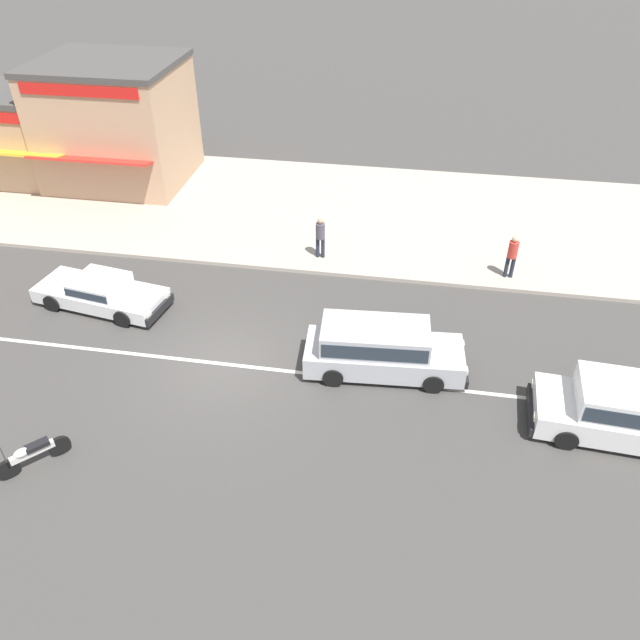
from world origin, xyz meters
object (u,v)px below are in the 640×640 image
minivan_white_5 (627,409)px  shopfront_mid_block (49,130)px  sedan_white_0 (101,292)px  pedestrian_near_clock (320,235)px  pedestrian_mid_kerb (512,254)px  shopfront_corner_warung (116,122)px  motorcycle_0 (32,454)px  minivan_silver_3 (380,347)px

minivan_white_5 → shopfront_mid_block: shopfront_mid_block is taller
sedan_white_0 → pedestrian_near_clock: 8.02m
pedestrian_mid_kerb → minivan_white_5: bearing=-71.5°
shopfront_corner_warung → shopfront_mid_block: shopfront_corner_warung is taller
minivan_white_5 → pedestrian_near_clock: 11.92m
sedan_white_0 → motorcycle_0: (1.42, -6.90, -0.11)m
motorcycle_0 → minivan_silver_3: bearing=32.1°
minivan_silver_3 → pedestrian_mid_kerb: 7.05m
minivan_silver_3 → shopfront_corner_warung: 17.62m
motorcycle_0 → shopfront_mid_block: shopfront_mid_block is taller
minivan_silver_3 → shopfront_mid_block: (-16.65, 11.94, 1.30)m
motorcycle_0 → pedestrian_near_clock: (5.40, 11.08, 0.67)m
pedestrian_mid_kerb → shopfront_corner_warung: 18.29m
sedan_white_0 → shopfront_mid_block: bearing=124.8°
pedestrian_mid_kerb → minivan_silver_3: bearing=-126.1°
shopfront_corner_warung → shopfront_mid_block: (-3.60, 0.27, -0.66)m
motorcycle_0 → pedestrian_mid_kerb: size_ratio=0.85×
minivan_white_5 → motorcycle_0: minivan_white_5 is taller
sedan_white_0 → minivan_white_5: minivan_white_5 is taller
sedan_white_0 → pedestrian_near_clock: (6.82, 4.17, 0.56)m
minivan_white_5 → shopfront_corner_warung: (-19.60, 13.15, 1.97)m
motorcycle_0 → pedestrian_mid_kerb: (12.32, 10.82, 0.69)m
pedestrian_near_clock → pedestrian_mid_kerb: (6.92, -0.25, 0.02)m
pedestrian_near_clock → minivan_silver_3: bearing=-65.0°
pedestrian_near_clock → pedestrian_mid_kerb: pedestrian_mid_kerb is taller
minivan_silver_3 → shopfront_mid_block: size_ratio=0.77×
minivan_silver_3 → motorcycle_0: 9.66m
minivan_silver_3 → sedan_white_0: bearing=169.5°
minivan_silver_3 → pedestrian_mid_kerb: (4.15, 5.70, 0.27)m
sedan_white_0 → shopfront_mid_block: size_ratio=0.75×
minivan_silver_3 → pedestrian_near_clock: 6.57m
sedan_white_0 → pedestrian_near_clock: pedestrian_near_clock is taller
pedestrian_near_clock → shopfront_mid_block: bearing=156.7°
motorcycle_0 → pedestrian_mid_kerb: bearing=41.3°
minivan_white_5 → motorcycle_0: size_ratio=3.24×
sedan_white_0 → shopfront_corner_warung: shopfront_corner_warung is taller
shopfront_corner_warung → shopfront_mid_block: 3.67m
minivan_white_5 → shopfront_mid_block: (-23.20, 13.42, 1.30)m
pedestrian_near_clock → shopfront_mid_block: 15.15m
minivan_white_5 → shopfront_corner_warung: size_ratio=0.75×
minivan_white_5 → pedestrian_mid_kerb: 7.57m
minivan_silver_3 → pedestrian_mid_kerb: pedestrian_mid_kerb is taller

